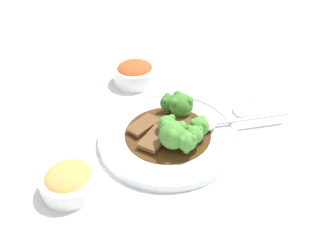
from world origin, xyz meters
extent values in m
plane|color=silver|center=(0.00, 0.00, 0.00)|extent=(4.00, 4.00, 0.00)
cylinder|color=white|center=(0.00, 0.00, 0.01)|extent=(0.28, 0.28, 0.01)
torus|color=white|center=(0.00, 0.00, 0.01)|extent=(0.28, 0.28, 0.01)
cylinder|color=#4C2D14|center=(0.00, 0.00, 0.01)|extent=(0.18, 0.18, 0.00)
cube|color=brown|center=(-0.05, 0.00, 0.02)|extent=(0.06, 0.08, 0.01)
cube|color=brown|center=(0.03, 0.01, 0.03)|extent=(0.07, 0.08, 0.01)
cube|color=#56331E|center=(-0.02, 0.02, 0.02)|extent=(0.07, 0.04, 0.01)
cube|color=brown|center=(-0.02, -0.03, 0.02)|extent=(0.05, 0.08, 0.01)
cylinder|color=#8EB756|center=(-0.02, 0.06, 0.02)|extent=(0.01, 0.01, 0.01)
sphere|color=#387028|center=(-0.02, 0.06, 0.04)|extent=(0.04, 0.04, 0.04)
sphere|color=#387028|center=(-0.01, 0.06, 0.05)|extent=(0.01, 0.01, 0.01)
sphere|color=#387028|center=(-0.02, 0.08, 0.05)|extent=(0.01, 0.01, 0.01)
sphere|color=#387028|center=(-0.02, 0.05, 0.05)|extent=(0.01, 0.01, 0.01)
cylinder|color=#8EB756|center=(0.02, -0.04, 0.02)|extent=(0.02, 0.02, 0.01)
sphere|color=#4C8E38|center=(0.02, -0.04, 0.05)|extent=(0.05, 0.05, 0.05)
sphere|color=#4C8E38|center=(0.04, -0.03, 0.06)|extent=(0.02, 0.02, 0.02)
sphere|color=#4C8E38|center=(0.01, -0.03, 0.06)|extent=(0.02, 0.02, 0.02)
sphere|color=#4C8E38|center=(0.03, -0.05, 0.06)|extent=(0.02, 0.02, 0.02)
cylinder|color=#7FA84C|center=(0.06, 0.01, 0.02)|extent=(0.01, 0.01, 0.01)
sphere|color=#4C8E38|center=(0.06, 0.01, 0.04)|extent=(0.04, 0.04, 0.04)
sphere|color=#4C8E38|center=(0.06, 0.02, 0.05)|extent=(0.01, 0.01, 0.01)
sphere|color=#4C8E38|center=(0.05, 0.00, 0.05)|extent=(0.01, 0.01, 0.01)
sphere|color=#4C8E38|center=(0.07, 0.00, 0.05)|extent=(0.01, 0.01, 0.01)
cylinder|color=#8EB756|center=(0.05, -0.04, 0.03)|extent=(0.01, 0.01, 0.01)
sphere|color=#4C8E38|center=(0.05, -0.04, 0.05)|extent=(0.04, 0.04, 0.04)
sphere|color=#4C8E38|center=(0.04, -0.03, 0.06)|extent=(0.01, 0.01, 0.01)
sphere|color=#4C8E38|center=(0.04, -0.05, 0.06)|extent=(0.01, 0.01, 0.01)
sphere|color=#4C8E38|center=(0.06, -0.04, 0.06)|extent=(0.01, 0.01, 0.01)
cylinder|color=#8EB756|center=(0.06, -0.02, 0.03)|extent=(0.01, 0.01, 0.02)
sphere|color=#4C8E38|center=(0.06, -0.02, 0.05)|extent=(0.04, 0.04, 0.04)
sphere|color=#4C8E38|center=(0.05, -0.02, 0.06)|extent=(0.01, 0.01, 0.01)
sphere|color=#4C8E38|center=(0.06, -0.03, 0.06)|extent=(0.01, 0.01, 0.01)
sphere|color=#4C8E38|center=(0.07, -0.02, 0.06)|extent=(0.01, 0.01, 0.01)
cylinder|color=#7FA84C|center=(0.00, -0.01, 0.02)|extent=(0.01, 0.01, 0.01)
sphere|color=#4C8E38|center=(0.00, -0.01, 0.04)|extent=(0.04, 0.04, 0.04)
sphere|color=#4C8E38|center=(-0.01, -0.01, 0.05)|extent=(0.01, 0.01, 0.01)
sphere|color=#4C8E38|center=(0.01, -0.01, 0.05)|extent=(0.01, 0.01, 0.01)
sphere|color=#4C8E38|center=(0.01, 0.01, 0.05)|extent=(0.01, 0.01, 0.01)
cylinder|color=#8EB756|center=(0.01, 0.06, 0.03)|extent=(0.02, 0.02, 0.01)
sphere|color=#427F2D|center=(0.01, 0.06, 0.05)|extent=(0.05, 0.05, 0.05)
sphere|color=#427F2D|center=(0.00, 0.04, 0.06)|extent=(0.02, 0.02, 0.02)
sphere|color=#427F2D|center=(0.03, 0.06, 0.06)|extent=(0.02, 0.02, 0.02)
sphere|color=#427F2D|center=(0.00, 0.07, 0.06)|extent=(0.02, 0.02, 0.02)
ellipsoid|color=silver|center=(0.06, 0.03, 0.03)|extent=(0.08, 0.07, 0.01)
cylinder|color=silver|center=(0.16, 0.09, 0.02)|extent=(0.14, 0.08, 0.01)
cylinder|color=white|center=(-0.15, 0.19, 0.00)|extent=(0.06, 0.06, 0.01)
cylinder|color=white|center=(-0.15, 0.19, 0.02)|extent=(0.11, 0.11, 0.04)
torus|color=white|center=(-0.15, 0.19, 0.04)|extent=(0.11, 0.11, 0.01)
ellipsoid|color=#D14C23|center=(-0.15, 0.19, 0.04)|extent=(0.09, 0.09, 0.03)
cylinder|color=white|center=(-0.12, -0.18, 0.00)|extent=(0.05, 0.05, 0.01)
cylinder|color=white|center=(-0.12, -0.18, 0.02)|extent=(0.10, 0.10, 0.03)
torus|color=white|center=(-0.12, -0.18, 0.03)|extent=(0.10, 0.10, 0.01)
ellipsoid|color=tan|center=(-0.12, -0.18, 0.03)|extent=(0.08, 0.08, 0.02)
cylinder|color=white|center=(0.14, 0.14, 0.01)|extent=(0.06, 0.06, 0.01)
torus|color=white|center=(0.14, 0.14, 0.01)|extent=(0.06, 0.06, 0.01)
camera|label=1|loc=(0.15, -0.48, 0.45)|focal=35.00mm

